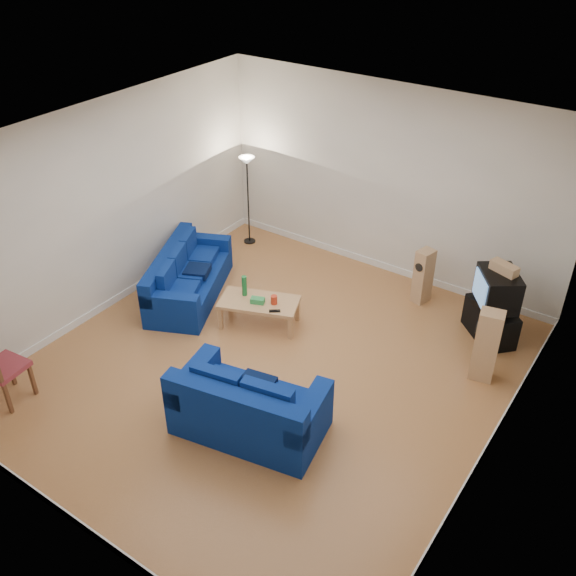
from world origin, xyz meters
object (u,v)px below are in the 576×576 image
Objects in this scene: coffee_table at (259,304)px; tv_stand at (490,322)px; sofa_three_seat at (186,280)px; sofa_loveseat at (248,411)px; television at (497,289)px.

coffee_table is 3.41m from tv_stand.
sofa_three_seat is 1.44m from coffee_table.
sofa_loveseat is 2.35× the size of television.
tv_stand is 0.61m from television.
coffee_table is at bearing -107.24° from tv_stand.
sofa_three_seat is 4.74m from television.
coffee_table is at bearing 112.49° from sofa_loveseat.
sofa_loveseat is at bearing -72.93° from tv_stand.
coffee_table is 3.43m from television.
sofa_loveseat is 1.49× the size of coffee_table.
television is (2.97, 1.63, 0.49)m from coffee_table.
television is at bearing 28.70° from coffee_table.
sofa_loveseat is 2.23m from coffee_table.
television reaches higher than tv_stand.
television reaches higher than sofa_three_seat.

